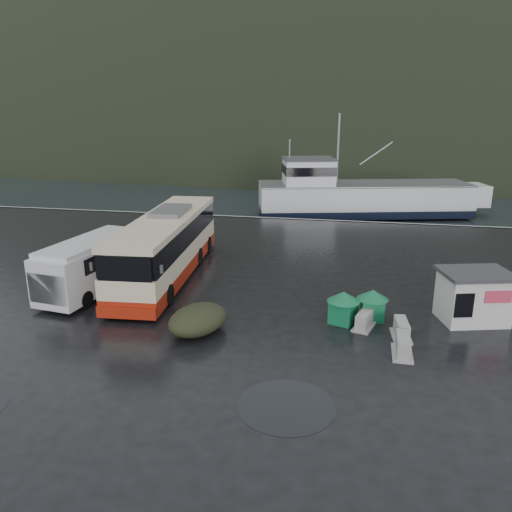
% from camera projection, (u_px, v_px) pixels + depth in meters
% --- Properties ---
extents(ground, '(160.00, 160.00, 0.00)m').
position_uv_depth(ground, '(229.00, 313.00, 22.80)').
color(ground, black).
rests_on(ground, ground).
extents(harbor_water, '(300.00, 180.00, 0.02)m').
position_uv_depth(harbor_water, '(333.00, 142.00, 126.15)').
color(harbor_water, black).
rests_on(harbor_water, ground).
extents(quay_edge, '(160.00, 0.60, 1.50)m').
position_uv_depth(quay_edge, '(287.00, 219.00, 41.59)').
color(quay_edge, '#999993').
rests_on(quay_edge, ground).
extents(headland, '(780.00, 540.00, 570.00)m').
position_uv_depth(headland, '(365.00, 123.00, 255.87)').
color(headland, black).
rests_on(headland, ground).
extents(coach_bus, '(4.08, 12.94, 3.61)m').
position_uv_depth(coach_bus, '(169.00, 276.00, 27.73)').
color(coach_bus, beige).
rests_on(coach_bus, ground).
extents(white_van, '(3.16, 6.82, 2.75)m').
position_uv_depth(white_van, '(95.00, 291.00, 25.41)').
color(white_van, silver).
rests_on(white_van, ground).
extents(waste_bin_left, '(1.32, 1.32, 1.43)m').
position_uv_depth(waste_bin_left, '(342.00, 322.00, 21.78)').
color(waste_bin_left, '#12683F').
rests_on(waste_bin_left, ground).
extents(waste_bin_right, '(1.12, 1.12, 1.39)m').
position_uv_depth(waste_bin_right, '(371.00, 319.00, 22.10)').
color(waste_bin_right, '#12683F').
rests_on(waste_bin_right, ground).
extents(dome_tent, '(2.95, 3.43, 1.14)m').
position_uv_depth(dome_tent, '(198.00, 332.00, 20.85)').
color(dome_tent, '#282B1A').
rests_on(dome_tent, ground).
extents(ticket_kiosk, '(3.37, 2.87, 2.28)m').
position_uv_depth(ticket_kiosk, '(470.00, 320.00, 21.96)').
color(ticket_kiosk, silver).
rests_on(ticket_kiosk, ground).
extents(jersey_barrier_a, '(0.84, 1.51, 0.73)m').
position_uv_depth(jersey_barrier_a, '(401.00, 337.00, 20.37)').
color(jersey_barrier_a, '#999993').
rests_on(jersey_barrier_a, ground).
extents(jersey_barrier_b, '(0.79, 1.53, 0.75)m').
position_uv_depth(jersey_barrier_b, '(402.00, 354.00, 18.97)').
color(jersey_barrier_b, '#999993').
rests_on(jersey_barrier_b, ground).
extents(jersey_barrier_c, '(1.12, 1.60, 0.72)m').
position_uv_depth(jersey_barrier_c, '(364.00, 327.00, 21.29)').
color(jersey_barrier_c, '#999993').
rests_on(jersey_barrier_c, ground).
extents(fishing_trawler, '(24.69, 10.88, 9.65)m').
position_uv_depth(fishing_trawler, '(364.00, 201.00, 49.07)').
color(fishing_trawler, silver).
rests_on(fishing_trawler, ground).
extents(puddles, '(12.61, 4.76, 0.01)m').
position_uv_depth(puddles, '(169.00, 406.00, 15.70)').
color(puddles, black).
rests_on(puddles, ground).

